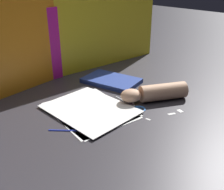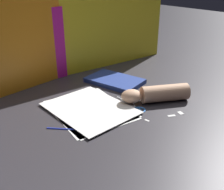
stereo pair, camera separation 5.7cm
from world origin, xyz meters
name	(u,v)px [view 1 (the left image)]	position (x,y,z in m)	size (l,w,h in m)	color
ground_plane	(114,110)	(0.00, 0.00, 0.00)	(6.00, 6.00, 0.00)	#2D2B30
backdrop_panel_center	(46,21)	(-0.01, 0.47, 0.30)	(0.73, 0.15, 0.60)	orange
backdrop_panel_right	(97,24)	(0.30, 0.47, 0.25)	(0.87, 0.05, 0.50)	yellow
paper_stack	(89,109)	(-0.08, 0.07, 0.00)	(0.31, 0.37, 0.01)	white
book_closed	(111,81)	(0.19, 0.23, 0.01)	(0.24, 0.31, 0.02)	navy
scissors	(134,106)	(0.08, -0.03, 0.00)	(0.14, 0.18, 0.01)	silver
hand_forearm	(155,93)	(0.19, -0.05, 0.04)	(0.30, 0.20, 0.07)	tan
paper_scrap_near	(172,114)	(0.15, -0.18, 0.00)	(0.03, 0.02, 0.00)	white
paper_scrap_mid	(180,111)	(0.20, -0.18, 0.00)	(0.02, 0.03, 0.00)	white
paper_scrap_far	(148,119)	(0.05, -0.14, 0.00)	(0.01, 0.02, 0.00)	white
pen	(66,130)	(-0.23, 0.00, 0.00)	(0.09, 0.09, 0.01)	#2333B2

